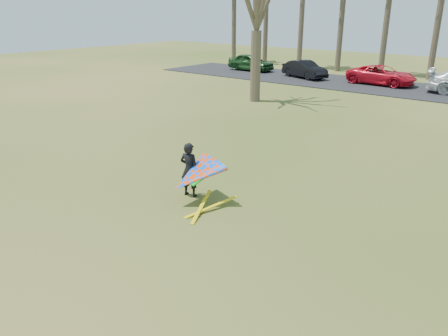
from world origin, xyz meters
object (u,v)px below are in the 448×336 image
Objects in this scene: car_2 at (381,75)px; kite_flyer at (194,175)px; car_1 at (305,69)px; car_0 at (251,62)px.

car_2 is 2.10× the size of kite_flyer.
kite_flyer is (9.39, -23.55, 0.10)m from car_1.
car_0 is at bearing 102.31° from car_1.
car_0 is 1.84× the size of kite_flyer.
car_2 is (6.09, 0.67, 0.00)m from car_1.
car_0 is 6.03m from car_1.
car_0 is at bearing 92.83° from car_2.
kite_flyer is (3.29, -24.22, 0.09)m from car_2.
car_2 is at bearing -88.05° from car_0.
car_1 is at bearing 111.73° from kite_flyer.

